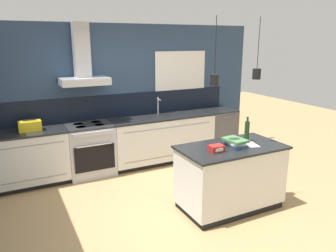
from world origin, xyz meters
The scene contains 12 objects.
ground_plane centered at (0.00, 0.00, 0.00)m, with size 16.00×16.00×0.00m, color tan.
wall_back centered at (-0.04, 2.00, 1.36)m, with size 5.60×2.51×2.60m.
counter_run_left centered at (-1.74, 1.69, 0.46)m, with size 1.27×0.64×0.91m.
counter_run_sink centered at (0.69, 1.69, 0.46)m, with size 2.04×0.64×1.24m.
oven_range centered at (-0.72, 1.69, 0.46)m, with size 0.78×0.66×0.91m.
dishwasher centered at (2.00, 1.69, 0.46)m, with size 0.60×0.65×0.91m.
kitchen_island centered at (0.73, -0.38, 0.46)m, with size 1.45×0.80×0.91m.
bottle_on_island centered at (1.06, -0.30, 1.06)m, with size 0.07×0.07×0.36m.
book_stack centered at (0.77, -0.41, 0.96)m, with size 0.27×0.34×0.11m.
red_supply_box centered at (0.42, -0.47, 0.95)m, with size 0.19×0.14×0.08m.
paper_pile centered at (0.91, -0.43, 0.91)m, with size 0.41×0.33×0.01m.
yellow_toolbox centered at (-1.64, 1.69, 0.99)m, with size 0.34×0.18×0.19m.
Camera 1 is at (-1.96, -3.77, 2.31)m, focal length 35.00 mm.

